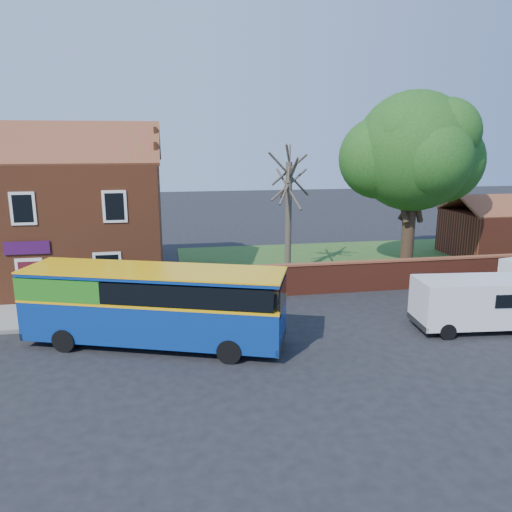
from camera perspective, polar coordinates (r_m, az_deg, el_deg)
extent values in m
plane|color=black|center=(18.02, -7.46, -11.97)|extent=(120.00, 120.00, 0.00)
cube|color=gray|center=(24.19, -25.07, -6.34)|extent=(18.00, 3.50, 0.12)
cube|color=slate|center=(22.61, -26.18, -7.76)|extent=(18.00, 0.15, 0.14)
cube|color=#426B28|center=(33.20, 14.34, -0.50)|extent=(26.00, 12.00, 0.04)
cube|color=brown|center=(28.88, -22.86, 3.41)|extent=(12.00, 8.00, 6.50)
cube|color=brown|center=(26.61, -24.61, 11.74)|extent=(12.30, 4.08, 2.16)
cube|color=brown|center=(30.51, -22.77, 11.93)|extent=(12.30, 4.08, 2.16)
cube|color=black|center=(24.83, -25.10, 4.93)|extent=(1.10, 0.06, 1.50)
cube|color=#4C0F19|center=(25.47, -24.35, -2.88)|extent=(0.95, 0.04, 2.10)
cube|color=silver|center=(25.48, -24.35, -2.76)|extent=(1.20, 0.06, 2.30)
cube|color=#380E3E|center=(25.08, -24.72, 0.85)|extent=(2.00, 0.06, 0.60)
cube|color=maroon|center=(27.85, 19.47, -1.90)|extent=(22.00, 0.30, 1.50)
cube|color=brown|center=(27.67, 19.59, -0.30)|extent=(22.00, 0.38, 0.10)
cube|color=maroon|center=(37.52, 27.11, 2.31)|extent=(8.00, 5.00, 3.00)
cube|color=brown|center=(38.23, 26.31, 5.68)|extent=(8.20, 2.56, 1.24)
cube|color=navy|center=(19.28, -11.47, -6.85)|extent=(9.93, 5.48, 1.54)
cube|color=#F7B20D|center=(19.03, -11.58, -4.68)|extent=(9.96, 5.50, 0.10)
cube|color=black|center=(18.90, -11.64, -3.34)|extent=(9.58, 5.37, 0.77)
cube|color=#29851D|center=(20.23, -20.15, -2.80)|extent=(3.92, 3.41, 0.82)
cube|color=navy|center=(18.76, -11.71, -1.84)|extent=(9.93, 5.48, 0.14)
cube|color=#F7B20D|center=(18.74, -11.72, -1.60)|extent=(9.99, 5.53, 0.06)
cylinder|color=black|center=(19.85, -21.05, -8.98)|extent=(0.91, 0.55, 0.87)
cylinder|color=black|center=(21.69, -18.08, -6.86)|extent=(0.91, 0.55, 0.87)
cylinder|color=black|center=(17.69, -3.06, -10.82)|extent=(0.91, 0.55, 0.87)
cylinder|color=black|center=(19.73, -1.67, -8.20)|extent=(0.91, 0.55, 0.87)
cube|color=white|center=(22.22, 23.86, -4.74)|extent=(5.05, 2.40, 1.86)
cylinder|color=black|center=(21.03, 21.04, -8.06)|extent=(0.66, 0.28, 0.65)
cylinder|color=black|center=(22.59, 19.03, -6.44)|extent=(0.66, 0.28, 0.65)
cylinder|color=black|center=(24.01, 25.92, -5.91)|extent=(0.66, 0.28, 0.65)
cylinder|color=black|center=(26.70, 27.03, -4.15)|extent=(0.71, 0.36, 0.68)
cylinder|color=black|center=(30.50, 16.96, 2.22)|extent=(0.74, 0.74, 4.28)
sphere|color=#33631F|center=(30.01, 17.59, 11.33)|extent=(6.70, 6.70, 6.70)
sphere|color=#33631F|center=(31.30, 20.42, 10.15)|extent=(4.84, 4.84, 4.84)
sphere|color=#33631F|center=(29.76, 13.96, 10.82)|extent=(4.65, 4.65, 4.65)
cylinder|color=#4C4238|center=(28.44, 3.71, 4.21)|extent=(0.37, 0.37, 6.43)
cylinder|color=#4C4238|center=(28.18, 3.78, 8.82)|extent=(0.38, 3.13, 2.52)
cylinder|color=#4C4238|center=(28.20, 3.77, 8.36)|extent=(1.64, 2.31, 2.31)
cylinder|color=#4C4238|center=(28.16, 3.79, 9.29)|extent=(2.63, 1.21, 2.56)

